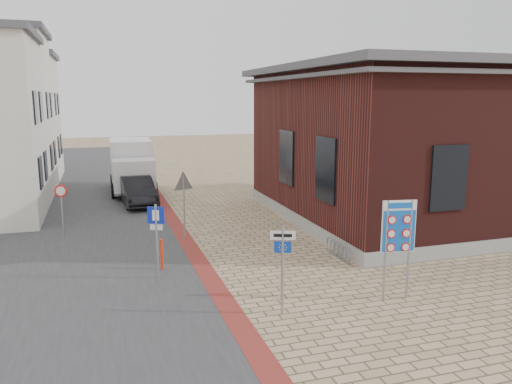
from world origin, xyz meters
TOP-DOWN VIEW (x-y plane):
  - ground at (0.00, 0.00)m, footprint 120.00×120.00m
  - road_strip at (-5.50, 15.00)m, footprint 7.00×60.00m
  - curb_strip at (-2.00, 10.00)m, footprint 0.60×40.00m
  - brick_building at (8.99, 7.00)m, footprint 13.00×13.00m
  - townhouse_far at (-10.99, 24.00)m, footprint 7.40×6.40m
  - bike_rack at (2.65, 2.20)m, footprint 0.08×1.80m
  - sedan at (-3.21, 13.21)m, footprint 1.83×4.42m
  - box_truck at (-3.20, 16.94)m, footprint 2.53×5.74m
  - border_sign at (2.50, -1.50)m, footprint 0.94×0.20m
  - essen_sign at (-0.80, -1.50)m, footprint 0.60×0.26m
  - parking_sign at (-3.50, 2.00)m, footprint 0.48×0.24m
  - yield_sign at (-2.00, 6.00)m, footprint 0.88×0.39m
  - speed_sign at (-6.50, 8.00)m, footprint 0.48×0.13m
  - bollard at (-3.28, 2.80)m, footprint 0.10×0.10m

SIDE VIEW (x-z plane):
  - ground at x=0.00m, z-range 0.00..0.00m
  - road_strip at x=-5.50m, z-range 0.00..0.02m
  - curb_strip at x=-2.00m, z-range 0.00..0.03m
  - bike_rack at x=2.65m, z-range -0.04..0.56m
  - bollard at x=-3.28m, z-range 0.00..1.01m
  - sedan at x=-3.21m, z-range 0.00..1.42m
  - speed_sign at x=-6.50m, z-range 0.32..2.39m
  - essen_sign at x=-0.80m, z-range 0.37..2.71m
  - box_truck at x=-3.20m, z-range 0.05..3.03m
  - parking_sign at x=-3.50m, z-range 0.40..2.72m
  - border_sign at x=2.50m, z-range 0.60..3.37m
  - yield_sign at x=-2.00m, z-range 0.70..3.31m
  - brick_building at x=8.99m, z-range 0.09..6.89m
  - townhouse_far at x=-10.99m, z-range 0.02..8.32m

